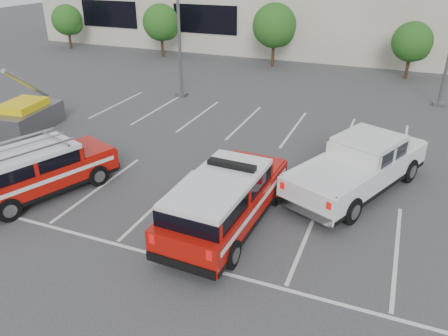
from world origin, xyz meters
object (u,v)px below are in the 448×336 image
Objects in this scene: tree_mid_right at (413,43)px; ladder_suv at (38,174)px; fire_chief_suv at (225,204)px; light_pole_left at (178,10)px; tree_mid_left at (276,27)px; white_pickup at (358,171)px; tree_left at (162,24)px; tree_far_left at (68,21)px; utility_rig at (22,117)px.

tree_mid_right is 26.31m from ladder_suv.
tree_mid_right is at bearing 80.17° from fire_chief_suv.
light_pole_left is 1.68× the size of fire_chief_suv.
tree_mid_left reaches higher than white_pickup.
tree_mid_right is 0.57× the size of white_pickup.
tree_left is 0.77× the size of ladder_suv.
light_pole_left reaches higher than ladder_suv.
fire_chief_suv is (8.08, -12.65, -4.32)m from light_pole_left.
tree_mid_right is at bearing 109.39° from white_pickup.
tree_far_left and tree_mid_right have the same top height.
white_pickup is at bearing -94.13° from tree_mid_right.
ladder_suv is at bearing -47.84° from utility_rig.
ladder_suv is at bearing -132.83° from white_pickup.
tree_mid_right is 18.62m from white_pickup.
tree_left is 0.43× the size of light_pole_left.
tree_far_left is 34.15m from white_pickup.
tree_mid_left is at bearing 105.27° from ladder_suv.
white_pickup is 1.22× the size of ladder_suv.
ladder_suv is (-7.19, -0.56, -0.02)m from fire_chief_suv.
white_pickup is (18.66, -18.49, -1.96)m from tree_left.
utility_rig is at bearing -156.95° from white_pickup.
tree_far_left is 0.65× the size of fire_chief_suv.
ladder_suv is at bearing -71.47° from tree_left.
tree_far_left is 0.39× the size of light_pole_left.
tree_far_left reaches higher than ladder_suv.
ladder_suv is at bearing -117.70° from tree_mid_right.
tree_mid_left reaches higher than tree_left.
light_pole_left is (-13.09, -10.05, 2.68)m from tree_mid_right.
fire_chief_suv is at bearing -102.46° from tree_mid_right.
tree_mid_right is at bearing -0.00° from tree_mid_left.
tree_mid_left is 10.73m from light_pole_left.
tree_left is 18.60m from utility_rig.
ladder_suv reaches higher than white_pickup.
white_pickup is 11.87m from ladder_suv.
tree_mid_right is at bearing 37.50° from light_pole_left.
tree_mid_left is 0.47× the size of light_pole_left.
light_pole_left reaches higher than white_pickup.
ladder_suv is at bearing -86.16° from light_pole_left.
tree_mid_right is 16.72m from light_pole_left.
tree_far_left is at bearing 180.00° from tree_mid_right.
light_pole_left reaches higher than tree_mid_left.
ladder_suv is 7.50m from utility_rig.
utility_rig is (-16.56, 0.14, -0.15)m from white_pickup.
fire_chief_suv is (14.99, -22.69, -1.91)m from tree_left.
utility_rig is at bearing -83.45° from tree_left.
ladder_suv is at bearing -95.42° from tree_mid_left.
utility_rig is (2.11, -18.36, -2.11)m from tree_left.
tree_far_left is 0.69× the size of ladder_suv.
tree_far_left is 22.07m from utility_rig.
tree_far_left is at bearing 116.29° from utility_rig.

